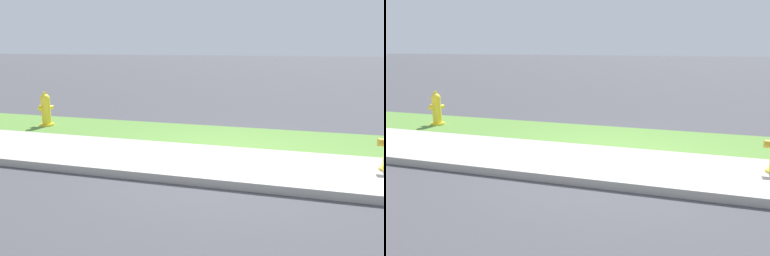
% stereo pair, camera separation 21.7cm
% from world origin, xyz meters
% --- Properties ---
extents(ground_plane, '(120.00, 120.00, 0.00)m').
position_xyz_m(ground_plane, '(0.00, 0.00, 0.00)').
color(ground_plane, '#424247').
extents(sidewalk_pavement, '(18.00, 1.92, 0.01)m').
position_xyz_m(sidewalk_pavement, '(0.00, 0.00, 0.01)').
color(sidewalk_pavement, '#ADA89E').
rests_on(sidewalk_pavement, ground).
extents(grass_verge, '(18.00, 1.74, 0.01)m').
position_xyz_m(grass_verge, '(0.00, 1.83, 0.00)').
color(grass_verge, '#568438').
rests_on(grass_verge, ground).
extents(street_curb, '(18.00, 0.16, 0.12)m').
position_xyz_m(street_curb, '(0.00, -1.04, 0.06)').
color(street_curb, '#ADA89E').
rests_on(street_curb, ground).
extents(fire_hydrant_near_corner, '(0.37, 0.39, 0.80)m').
position_xyz_m(fire_hydrant_near_corner, '(-4.56, 1.66, 0.39)').
color(fire_hydrant_near_corner, yellow).
rests_on(fire_hydrant_near_corner, ground).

